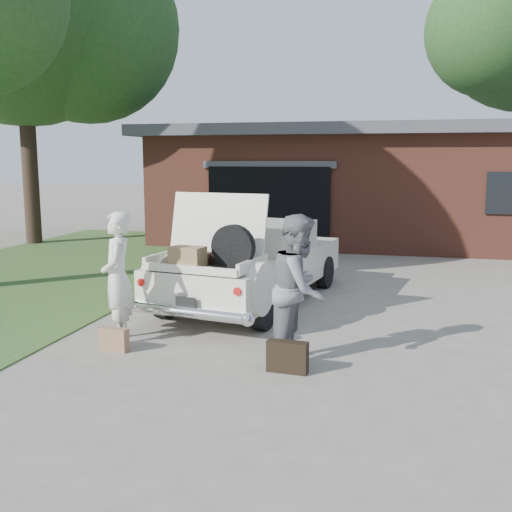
# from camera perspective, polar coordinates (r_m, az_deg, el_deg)

# --- Properties ---
(ground) EXTENTS (90.00, 90.00, 0.00)m
(ground) POSITION_cam_1_polar(r_m,az_deg,el_deg) (7.82, -1.07, -8.68)
(ground) COLOR gray
(ground) RESTS_ON ground
(grass_strip) EXTENTS (6.00, 16.00, 0.02)m
(grass_strip) POSITION_cam_1_polar(r_m,az_deg,el_deg) (12.83, -21.78, -2.17)
(grass_strip) COLOR #2D4C1E
(grass_strip) RESTS_ON ground
(house) EXTENTS (12.80, 7.80, 3.30)m
(house) POSITION_cam_1_polar(r_m,az_deg,el_deg) (18.69, 11.11, 6.85)
(house) COLOR brown
(house) RESTS_ON ground
(tree_back) EXTENTS (7.90, 6.87, 10.14)m
(tree_back) POSITION_cam_1_polar(r_m,az_deg,el_deg) (18.52, -21.26, 21.20)
(tree_back) COLOR #38281E
(tree_back) RESTS_ON ground
(sedan) EXTENTS (2.49, 4.86, 1.91)m
(sedan) POSITION_cam_1_polar(r_m,az_deg,el_deg) (10.08, -0.28, -0.59)
(sedan) COLOR silver
(sedan) RESTS_ON ground
(woman_left) EXTENTS (0.63, 0.74, 1.73)m
(woman_left) POSITION_cam_1_polar(r_m,az_deg,el_deg) (8.07, -13.05, -1.99)
(woman_left) COLOR silver
(woman_left) RESTS_ON ground
(woman_right) EXTENTS (0.75, 0.92, 1.77)m
(woman_right) POSITION_cam_1_polar(r_m,az_deg,el_deg) (7.11, 4.17, -3.13)
(woman_right) COLOR slate
(woman_right) RESTS_ON ground
(suitcase_left) EXTENTS (0.40, 0.17, 0.30)m
(suitcase_left) POSITION_cam_1_polar(r_m,az_deg,el_deg) (7.85, -13.37, -7.73)
(suitcase_left) COLOR #9B6E4F
(suitcase_left) RESTS_ON ground
(suitcase_right) EXTENTS (0.48, 0.19, 0.36)m
(suitcase_right) POSITION_cam_1_polar(r_m,az_deg,el_deg) (6.91, 3.01, -9.56)
(suitcase_right) COLOR black
(suitcase_right) RESTS_ON ground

